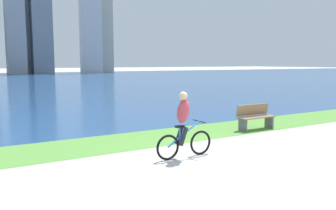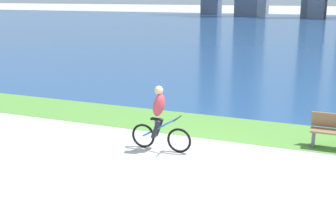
{
  "view_description": "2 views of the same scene",
  "coord_description": "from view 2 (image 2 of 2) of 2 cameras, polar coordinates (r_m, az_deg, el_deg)",
  "views": [
    {
      "loc": [
        -5.49,
        -6.6,
        2.4
      ],
      "look_at": [
        -0.81,
        1.22,
        1.28
      ],
      "focal_mm": 37.16,
      "sensor_mm": 36.0,
      "label": 1
    },
    {
      "loc": [
        3.29,
        -8.95,
        3.88
      ],
      "look_at": [
        -0.65,
        0.94,
        1.11
      ],
      "focal_mm": 45.54,
      "sensor_mm": 36.0,
      "label": 2
    }
  ],
  "objects": [
    {
      "name": "bay_water_surface",
      "position": [
        52.17,
        18.34,
        9.59
      ],
      "size": [
        300.0,
        77.63,
        0.0
      ],
      "primitive_type": "cube",
      "color": "navy",
      "rests_on": "ground"
    },
    {
      "name": "cyclist_lead",
      "position": [
        10.78,
        -1.15,
        -1.83
      ],
      "size": [
        1.64,
        0.52,
        1.68
      ],
      "color": "black",
      "rests_on": "ground"
    },
    {
      "name": "ground_plane",
      "position": [
        10.29,
        1.46,
        -7.58
      ],
      "size": [
        300.0,
        300.0,
        0.0
      ],
      "primitive_type": "plane",
      "color": "#B2AFA8"
    },
    {
      "name": "grass_strip_bayside",
      "position": [
        12.99,
        6.08,
        -2.87
      ],
      "size": [
        120.0,
        2.31,
        0.01
      ],
      "primitive_type": "cube",
      "color": "#59933D",
      "rests_on": "ground"
    }
  ]
}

